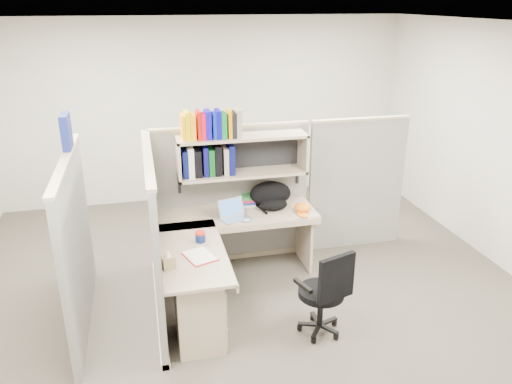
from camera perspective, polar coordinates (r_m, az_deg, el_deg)
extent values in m
plane|color=#37322A|center=(5.31, -0.93, -12.07)|extent=(6.00, 6.00, 0.00)
plane|color=#B6B2A4|center=(7.56, -5.94, 9.19)|extent=(6.00, 0.00, 6.00)
plane|color=white|center=(4.44, -1.15, 18.47)|extent=(6.00, 6.00, 0.00)
cube|color=slate|center=(5.72, -2.91, -0.47)|extent=(1.80, 0.06, 1.60)
cube|color=tan|center=(5.47, -3.07, 7.48)|extent=(1.80, 0.08, 0.03)
cube|color=slate|center=(4.82, -11.54, -5.22)|extent=(0.06, 1.80, 1.60)
cube|color=tan|center=(4.53, -12.28, 4.06)|extent=(0.08, 1.80, 0.03)
cube|color=slate|center=(4.87, -19.82, -5.86)|extent=(0.06, 1.80, 1.60)
cube|color=slate|center=(6.17, 11.39, 0.76)|extent=(1.20, 0.06, 1.60)
cube|color=navy|center=(4.86, -20.88, 6.48)|extent=(0.07, 0.27, 0.32)
cube|color=white|center=(4.80, -11.57, -0.12)|extent=(0.00, 0.21, 0.28)
cube|color=tan|center=(5.32, -1.60, 6.32)|extent=(1.40, 0.34, 0.03)
cube|color=tan|center=(5.44, -1.56, 2.14)|extent=(1.40, 0.34, 0.03)
cube|color=tan|center=(5.29, -8.88, 3.66)|extent=(0.03, 0.34, 0.44)
cube|color=tan|center=(5.55, 5.39, 4.66)|extent=(0.03, 0.34, 0.44)
cube|color=black|center=(5.53, -1.92, 4.68)|extent=(1.38, 0.01, 0.41)
cube|color=#FFA605|center=(5.18, -8.36, 7.34)|extent=(0.03, 0.20, 0.26)
cube|color=#D6B604|center=(5.18, -7.89, 7.54)|extent=(0.05, 0.20, 0.29)
cube|color=#FD9C05|center=(5.19, -7.29, 7.42)|extent=(0.06, 0.20, 0.26)
cube|color=#B40C07|center=(5.19, -6.60, 7.63)|extent=(0.04, 0.20, 0.29)
cube|color=red|center=(5.20, -6.12, 7.50)|extent=(0.05, 0.20, 0.26)
cube|color=#1005AA|center=(5.20, -5.55, 7.70)|extent=(0.06, 0.20, 0.29)
cube|color=#052498|center=(5.21, -4.85, 7.59)|extent=(0.04, 0.20, 0.26)
cube|color=#090490|center=(5.22, -4.38, 7.78)|extent=(0.04, 0.20, 0.29)
cube|color=#07662A|center=(5.23, -3.80, 7.65)|extent=(0.06, 0.20, 0.26)
cube|color=orange|center=(5.24, -3.12, 7.86)|extent=(0.04, 0.20, 0.29)
cube|color=black|center=(5.25, -2.65, 7.73)|extent=(0.05, 0.20, 0.26)
cube|color=gray|center=(5.25, -2.08, 7.92)|extent=(0.06, 0.20, 0.29)
cube|color=#060D45|center=(5.32, -8.17, 3.32)|extent=(0.05, 0.24, 0.29)
cube|color=silver|center=(5.32, -7.52, 3.52)|extent=(0.06, 0.24, 0.32)
cube|color=black|center=(5.34, -6.74, 3.43)|extent=(0.07, 0.24, 0.29)
cube|color=#08074F|center=(5.34, -5.87, 3.65)|extent=(0.05, 0.24, 0.32)
cube|color=#094213|center=(5.35, -5.21, 3.55)|extent=(0.06, 0.24, 0.29)
cube|color=black|center=(5.36, -4.45, 3.76)|extent=(0.07, 0.24, 0.32)
cube|color=gray|center=(5.38, -3.58, 3.67)|extent=(0.05, 0.24, 0.29)
cube|color=#070A49|center=(5.38, -2.93, 3.87)|extent=(0.06, 0.24, 0.32)
cube|color=tan|center=(5.46, -2.26, -2.55)|extent=(1.74, 0.60, 0.03)
cube|color=tan|center=(4.70, -7.31, -6.86)|extent=(0.60, 1.34, 0.03)
cube|color=tan|center=(5.20, -1.62, -4.20)|extent=(1.74, 0.02, 0.07)
cube|color=tan|center=(4.75, -3.67, -6.88)|extent=(0.02, 1.34, 0.07)
cube|color=tan|center=(4.59, -6.59, -13.02)|extent=(0.40, 0.55, 0.68)
cube|color=tan|center=(4.50, -4.00, -10.62)|extent=(0.02, 0.50, 0.16)
cube|color=tan|center=(4.60, -3.94, -12.53)|extent=(0.02, 0.50, 0.16)
cube|color=tan|center=(4.73, -3.87, -14.74)|extent=(0.02, 0.50, 0.22)
cube|color=#B2B2B7|center=(4.51, -3.87, -10.61)|extent=(0.01, 0.12, 0.01)
cube|color=tan|center=(5.83, 5.51, -4.98)|extent=(0.03, 0.55, 0.70)
cylinder|color=navy|center=(4.83, -6.38, -5.20)|extent=(0.10, 0.10, 0.09)
cylinder|color=red|center=(4.81, -6.40, -4.68)|extent=(0.10, 0.10, 0.02)
ellipsoid|color=#8796C0|center=(5.23, -1.08, -3.23)|extent=(0.11, 0.08, 0.04)
cylinder|color=white|center=(5.56, -3.03, -1.40)|extent=(0.07, 0.07, 0.09)
cylinder|color=black|center=(4.64, 7.46, -11.30)|extent=(0.42, 0.42, 0.06)
cube|color=black|center=(4.39, 9.18, -9.69)|extent=(0.36, 0.16, 0.42)
cylinder|color=black|center=(4.74, 7.36, -13.07)|extent=(0.05, 0.05, 0.37)
cylinder|color=black|center=(4.86, 7.24, -15.12)|extent=(0.40, 0.40, 0.09)
cube|color=black|center=(4.46, 5.39, -10.62)|extent=(0.11, 0.24, 0.04)
cube|color=black|center=(4.69, 9.58, -9.11)|extent=(0.11, 0.24, 0.04)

